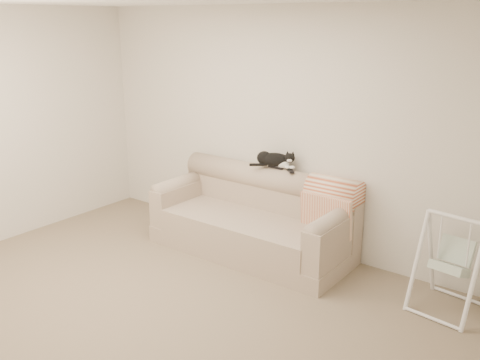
% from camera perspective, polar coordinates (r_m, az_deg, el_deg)
% --- Properties ---
extents(ground_plane, '(5.00, 5.00, 0.00)m').
position_cam_1_polar(ground_plane, '(4.87, -9.62, -13.60)').
color(ground_plane, '#786951').
rests_on(ground_plane, ground).
extents(room_shell, '(5.04, 4.04, 2.60)m').
position_cam_1_polar(room_shell, '(4.31, -10.60, 4.21)').
color(room_shell, beige).
rests_on(room_shell, ground).
extents(sofa, '(2.20, 0.93, 0.90)m').
position_cam_1_polar(sofa, '(5.84, 1.57, -4.26)').
color(sofa, tan).
rests_on(sofa, ground).
extents(remote_a, '(0.18, 0.06, 0.03)m').
position_cam_1_polar(remote_a, '(5.80, 3.85, 1.38)').
color(remote_a, black).
rests_on(remote_a, sofa).
extents(remote_b, '(0.15, 0.15, 0.02)m').
position_cam_1_polar(remote_b, '(5.68, 5.41, 1.01)').
color(remote_b, black).
rests_on(remote_b, sofa).
extents(tuxedo_cat, '(0.48, 0.32, 0.20)m').
position_cam_1_polar(tuxedo_cat, '(5.78, 3.72, 2.19)').
color(tuxedo_cat, black).
rests_on(tuxedo_cat, sofa).
extents(throw_blanket, '(0.55, 0.38, 0.58)m').
position_cam_1_polar(throw_blanket, '(5.50, 9.93, -1.72)').
color(throw_blanket, '#BB532E').
rests_on(throw_blanket, sofa).
extents(baby_swing, '(0.60, 0.63, 0.88)m').
position_cam_1_polar(baby_swing, '(4.98, 21.64, -8.25)').
color(baby_swing, white).
rests_on(baby_swing, ground).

